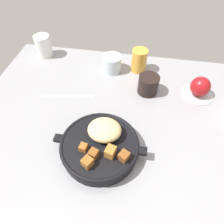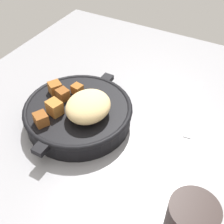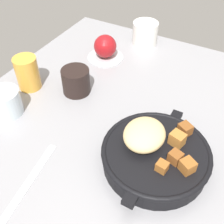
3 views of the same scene
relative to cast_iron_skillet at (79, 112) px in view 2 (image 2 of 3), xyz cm
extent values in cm
cube|color=gray|center=(2.25, 9.11, -4.37)|extent=(102.10, 86.33, 2.40)
cylinder|color=black|center=(-0.14, -0.30, -0.98)|extent=(22.58, 22.58, 4.39)
torus|color=black|center=(-0.14, -0.30, 0.87)|extent=(23.33, 23.33, 1.20)
cube|color=black|center=(12.36, -0.30, 0.56)|extent=(2.64, 2.40, 1.20)
cube|color=black|center=(-12.64, -0.30, 0.56)|extent=(2.64, 2.40, 1.20)
ellipsoid|color=#DBBC7F|center=(0.73, 3.03, 3.53)|extent=(9.96, 8.73, 4.63)
cube|color=#935623|center=(-1.83, -7.31, 2.52)|extent=(3.52, 3.54, 2.60)
cube|color=brown|center=(-0.87, -4.54, 2.42)|extent=(2.94, 3.01, 2.41)
cube|color=brown|center=(7.42, -3.79, 2.44)|extent=(3.40, 3.48, 2.44)
cube|color=#A86B2D|center=(3.63, -3.29, 2.70)|extent=(3.21, 3.53, 2.97)
cube|color=#935623|center=(-4.13, -3.01, 2.24)|extent=(2.32, 2.43, 2.03)
cube|color=silver|center=(-17.12, 20.57, -2.99)|extent=(20.43, 4.67, 0.36)
cylinder|color=black|center=(12.33, 28.56, 0.41)|extent=(7.70, 7.70, 7.18)
camera|label=1|loc=(8.96, -31.16, 52.51)|focal=33.10mm
camera|label=2|loc=(36.91, 28.47, 42.77)|focal=47.19mm
camera|label=3|loc=(-37.10, -10.10, 47.65)|focal=45.17mm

